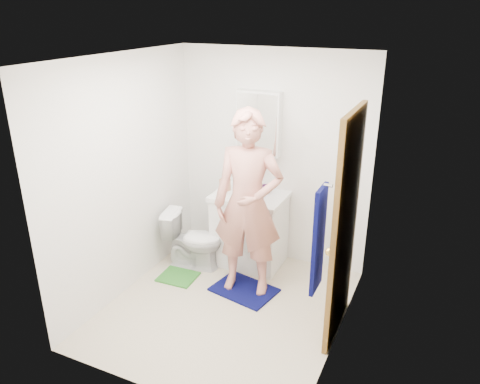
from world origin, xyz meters
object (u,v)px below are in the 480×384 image
object	(u,v)px
man	(248,204)
toilet	(193,240)
towel	(319,240)
medicine_cabinet	(259,123)
soap_dispenser	(225,182)
toothbrush_cup	(266,189)
vanity_cabinet	(250,231)

from	to	relation	value
man	toilet	bearing A→B (deg)	156.25
towel	toilet	distance (m)	2.26
medicine_cabinet	soap_dispenser	xyz separation A→B (m)	(-0.30, -0.24, -0.65)
toilet	toothbrush_cup	xyz separation A→B (m)	(0.69, 0.45, 0.56)
towel	soap_dispenser	world-z (taller)	towel
vanity_cabinet	medicine_cabinet	distance (m)	1.22
towel	toilet	xyz separation A→B (m)	(-1.72, 1.14, -0.92)
toilet	man	world-z (taller)	man
medicine_cabinet	vanity_cabinet	bearing A→B (deg)	-90.00
soap_dispenser	toilet	bearing A→B (deg)	-125.86
toothbrush_cup	soap_dispenser	bearing A→B (deg)	-164.84
vanity_cabinet	soap_dispenser	world-z (taller)	soap_dispenser
vanity_cabinet	toilet	xyz separation A→B (m)	(-0.54, -0.34, -0.07)
medicine_cabinet	toilet	world-z (taller)	medicine_cabinet
vanity_cabinet	medicine_cabinet	xyz separation A→B (m)	(0.00, 0.22, 1.20)
man	toothbrush_cup	bearing A→B (deg)	85.20
toilet	man	bearing A→B (deg)	-114.64
toilet	medicine_cabinet	bearing A→B (deg)	-54.79
medicine_cabinet	towel	distance (m)	2.11
medicine_cabinet	toothbrush_cup	bearing A→B (deg)	-38.07
toilet	towel	bearing A→B (deg)	-134.84
toilet	soap_dispenser	bearing A→B (deg)	-47.18
soap_dispenser	toothbrush_cup	distance (m)	0.47
vanity_cabinet	medicine_cabinet	bearing A→B (deg)	90.00
medicine_cabinet	man	world-z (taller)	medicine_cabinet
vanity_cabinet	toilet	world-z (taller)	vanity_cabinet
toilet	toothbrush_cup	world-z (taller)	toothbrush_cup
towel	soap_dispenser	distance (m)	2.11
soap_dispenser	vanity_cabinet	bearing A→B (deg)	2.35
toothbrush_cup	man	distance (m)	0.64
vanity_cabinet	toothbrush_cup	world-z (taller)	toothbrush_cup
vanity_cabinet	toothbrush_cup	distance (m)	0.53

